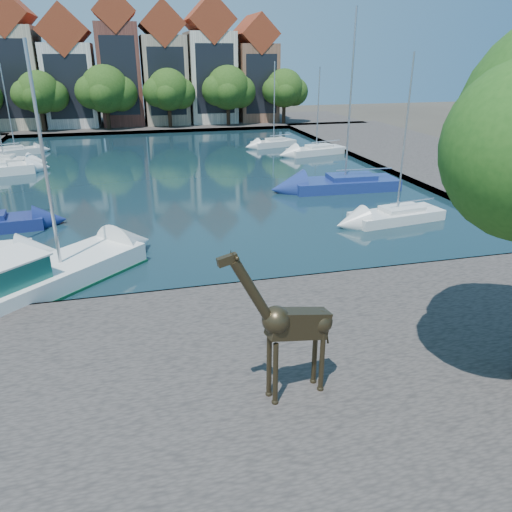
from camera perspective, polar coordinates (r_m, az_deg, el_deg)
The scene contains 24 objects.
ground at distance 21.94m, azimuth -3.08°, elevation -4.23°, with size 160.00×160.00×0.00m, color #38332B.
water_basin at distance 44.54m, azimuth -9.22°, elevation 9.29°, with size 38.00×50.00×0.08m, color black.
near_quay at distance 15.97m, azimuth 1.98°, elevation -14.30°, with size 50.00×14.00×0.50m, color #49433F.
far_quay at distance 76.00m, azimuth -11.65°, elevation 14.55°, with size 60.00×16.00×0.50m, color #49433F.
right_quay at distance 52.80m, azimuth 19.35°, elevation 10.58°, with size 14.00×52.00×0.50m, color #49433F.
townhouse_west_mid at distance 76.49m, azimuth -25.68°, elevation 19.01°, with size 5.94×9.18×16.79m.
townhouse_west_inner at distance 75.66m, azimuth -20.50°, elevation 19.05°, with size 6.43×9.18×15.15m.
townhouse_center at distance 75.32m, azimuth -15.39°, elevation 20.38°, with size 5.44×9.18×16.93m.
townhouse_east_inner at distance 75.55m, azimuth -10.50°, elevation 20.29°, with size 5.94×9.18×15.79m.
townhouse_east_mid at distance 76.30m, azimuth -5.32°, elevation 20.84°, with size 6.43×9.18×16.65m.
townhouse_east_end at distance 77.63m, azimuth -0.25°, elevation 20.21°, with size 5.44×9.18×14.43m.
far_tree_west at distance 70.72m, azimuth -23.49°, elevation 16.65°, with size 6.76×5.20×7.36m.
far_tree_mid_west at distance 69.99m, azimuth -16.75°, elevation 17.63°, with size 7.80×6.00×8.00m.
far_tree_mid_east at distance 70.20m, azimuth -9.91°, elevation 18.08°, with size 7.02×5.40×7.52m.
far_tree_east at distance 71.30m, azimuth -3.15°, elevation 18.50°, with size 7.54×5.80×7.84m.
far_tree_far_east at distance 73.27m, azimuth 3.32°, elevation 18.47°, with size 6.76×5.20×7.36m.
giraffe_statue at distance 13.87m, azimuth 3.94°, elevation -7.85°, with size 3.30×0.91×4.71m.
motorsailer at distance 23.34m, azimuth -24.33°, elevation -2.29°, with size 9.30×8.92×10.21m.
sailboat_left_d at distance 52.39m, azimuth -26.83°, elevation 9.78°, with size 5.71×2.98×8.87m.
sailboat_left_e at distance 57.57m, azimuth -25.80°, elevation 10.85°, with size 5.09×3.39×8.82m.
sailboat_right_a at distance 32.13m, azimuth 15.77°, elevation 4.71°, with size 6.15×2.90×9.77m.
sailboat_right_b at distance 38.90m, azimuth 10.12°, elevation 8.37°, with size 8.14×3.13×12.62m.
sailboat_right_c at distance 52.85m, azimuth 6.91°, elevation 12.02°, with size 6.37×3.39×8.46m.
sailboat_right_d at distance 57.01m, azimuth 2.03°, elevation 12.90°, with size 5.27×3.05×8.89m.
Camera 1 is at (-3.66, -19.32, 9.74)m, focal length 35.00 mm.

